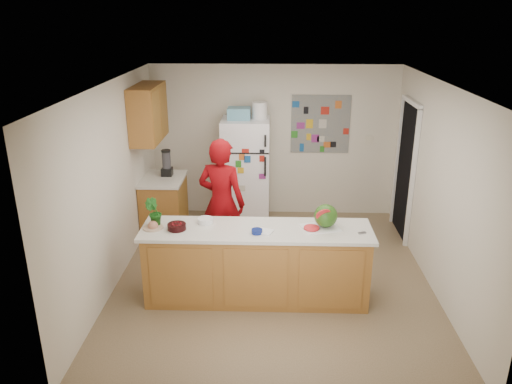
{
  "coord_description": "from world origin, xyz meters",
  "views": [
    {
      "loc": [
        -0.03,
        -5.76,
        3.31
      ],
      "look_at": [
        -0.23,
        0.2,
        1.11
      ],
      "focal_mm": 35.0,
      "sensor_mm": 36.0,
      "label": 1
    }
  ],
  "objects_px": {
    "watermelon": "(326,216)",
    "cherry_bowl": "(177,227)",
    "refrigerator": "(246,171)",
    "person": "(222,203)"
  },
  "relations": [
    {
      "from": "refrigerator",
      "to": "person",
      "type": "bearing_deg",
      "value": -99.16
    },
    {
      "from": "watermelon",
      "to": "cherry_bowl",
      "type": "relative_size",
      "value": 1.27
    },
    {
      "from": "refrigerator",
      "to": "cherry_bowl",
      "type": "relative_size",
      "value": 7.96
    },
    {
      "from": "cherry_bowl",
      "to": "refrigerator",
      "type": "bearing_deg",
      "value": 74.65
    },
    {
      "from": "cherry_bowl",
      "to": "watermelon",
      "type": "bearing_deg",
      "value": 3.81
    },
    {
      "from": "person",
      "to": "cherry_bowl",
      "type": "relative_size",
      "value": 8.28
    },
    {
      "from": "refrigerator",
      "to": "cherry_bowl",
      "type": "distance_m",
      "value": 2.52
    },
    {
      "from": "refrigerator",
      "to": "person",
      "type": "height_order",
      "value": "person"
    },
    {
      "from": "watermelon",
      "to": "person",
      "type": "bearing_deg",
      "value": 147.55
    },
    {
      "from": "refrigerator",
      "to": "watermelon",
      "type": "height_order",
      "value": "refrigerator"
    }
  ]
}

